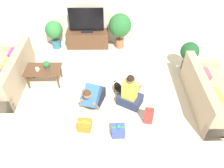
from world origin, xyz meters
TOP-DOWN VIEW (x-y plane):
  - ground_plane at (0.00, 0.00)m, footprint 16.00×16.00m
  - wall_back at (0.00, 2.63)m, footprint 8.40×0.06m
  - sofa_left at (-2.40, 0.58)m, footprint 0.88×2.01m
  - sofa_right at (2.40, -0.18)m, footprint 0.88×2.01m
  - coffee_table at (-1.51, 0.61)m, footprint 0.87×0.54m
  - tv_console at (-0.53, 2.34)m, footprint 1.28×0.44m
  - tv at (-0.53, 2.34)m, footprint 1.02×0.20m
  - potted_plant_corner_right at (2.26, 1.17)m, footprint 0.49×0.49m
  - potted_plant_back_right at (0.46, 2.29)m, footprint 0.67×0.67m
  - potted_plant_back_left at (-1.52, 2.29)m, footprint 0.52×0.52m
  - person_kneeling at (-0.22, -0.21)m, footprint 0.54×0.82m
  - person_sitting at (0.60, -0.15)m, footprint 0.65×0.62m
  - dog at (0.37, 0.15)m, footprint 0.30×0.51m
  - gift_box_a at (-0.39, -0.84)m, footprint 0.31×0.29m
  - gift_box_b at (0.32, -1.00)m, footprint 0.27×0.25m
  - gift_bag_a at (0.96, -0.70)m, footprint 0.20×0.14m
  - mug at (-1.62, 0.55)m, footprint 0.12×0.08m
  - tabletop_plant at (-1.40, 0.63)m, footprint 0.17×0.17m

SIDE VIEW (x-z plane):
  - ground_plane at x=0.00m, z-range 0.00..0.00m
  - gift_box_a at x=-0.39m, z-range -0.03..0.23m
  - gift_box_b at x=0.32m, z-range -0.03..0.26m
  - dog at x=0.37m, z-range 0.04..0.37m
  - gift_bag_a at x=0.96m, z-range -0.01..0.43m
  - tv_console at x=-0.53m, z-range 0.00..0.52m
  - sofa_right at x=2.40m, z-range -0.12..0.70m
  - sofa_left at x=-2.40m, z-range -0.12..0.70m
  - person_sitting at x=0.60m, z-range -0.13..0.76m
  - person_kneeling at x=-0.22m, z-range -0.06..0.71m
  - coffee_table at x=-1.51m, z-range 0.17..0.61m
  - mug at x=-1.62m, z-range 0.45..0.54m
  - potted_plant_corner_right at x=2.26m, z-range 0.11..0.93m
  - potted_plant_back_left at x=-1.52m, z-range 0.12..0.99m
  - tabletop_plant at x=-1.40m, z-range 0.46..0.68m
  - potted_plant_back_right at x=0.46m, z-range 0.17..1.25m
  - tv at x=-0.53m, z-range 0.48..1.22m
  - wall_back at x=0.00m, z-range 0.00..2.60m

